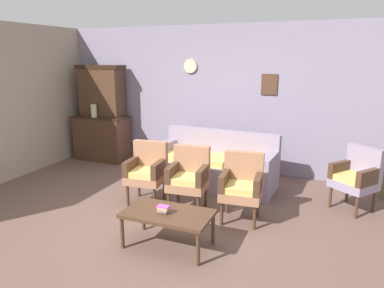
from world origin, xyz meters
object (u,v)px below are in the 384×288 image
armchair_by_doorway (189,176)px  wingback_chair_by_fireplace (356,176)px  side_cabinet (102,138)px  vase_on_cabinet (94,111)px  coffee_table (168,216)px  floral_couch (215,167)px  book_stack_on_table (163,209)px  armchair_near_couch_end (147,170)px  armchair_row_middle (242,184)px

armchair_by_doorway → wingback_chair_by_fireplace: size_ratio=1.00×
side_cabinet → vase_on_cabinet: (-0.03, -0.18, 0.60)m
wingback_chair_by_fireplace → coffee_table: (-2.01, -1.92, -0.12)m
floral_couch → armchair_by_doorway: (-0.04, -1.07, 0.17)m
vase_on_cabinet → floral_couch: 2.86m
armchair_by_doorway → book_stack_on_table: bearing=-82.7°
book_stack_on_table → side_cabinet: bearing=135.9°
vase_on_cabinet → armchair_near_couch_end: (2.01, -1.45, -0.56)m
armchair_by_doorway → vase_on_cabinet: bearing=151.4°
armchair_near_couch_end → coffee_table: 1.36m
side_cabinet → floral_couch: (2.70, -0.58, -0.14)m
armchair_near_couch_end → coffee_table: armchair_near_couch_end is taller
vase_on_cabinet → floral_couch: vase_on_cabinet is taller
armchair_near_couch_end → armchair_row_middle: 1.45m
armchair_by_doorway → floral_couch: bearing=88.0°
floral_couch → book_stack_on_table: 2.14m
armchair_row_middle → book_stack_on_table: (-0.63, -1.02, -0.03)m
floral_couch → book_stack_on_table: floral_couch is taller
floral_couch → wingback_chair_by_fireplace: 2.16m
vase_on_cabinet → armchair_row_middle: size_ratio=0.29×
vase_on_cabinet → wingback_chair_by_fireplace: bearing=-6.8°
armchair_near_couch_end → armchair_row_middle: size_ratio=1.00×
coffee_table → vase_on_cabinet: bearing=139.0°
side_cabinet → floral_couch: side_cabinet is taller
armchair_by_doorway → book_stack_on_table: size_ratio=6.69×
armchair_row_middle → coffee_table: armchair_row_middle is taller
armchair_by_doorway → book_stack_on_table: armchair_by_doorway is taller
floral_couch → armchair_by_doorway: size_ratio=2.29×
armchair_by_doorway → coffee_table: (0.17, -1.03, -0.12)m
side_cabinet → floral_couch: size_ratio=0.56×
side_cabinet → coffee_table: 3.90m
coffee_table → floral_couch: bearing=93.7°
armchair_by_doorway → coffee_table: 1.05m
armchair_row_middle → coffee_table: 1.16m
vase_on_cabinet → floral_couch: size_ratio=0.13×
armchair_near_couch_end → wingback_chair_by_fireplace: (2.86, 0.87, 0.00)m
armchair_near_couch_end → book_stack_on_table: armchair_near_couch_end is taller
vase_on_cabinet → coffee_table: (2.87, -2.50, -0.69)m
vase_on_cabinet → armchair_by_doorway: 3.12m
coffee_table → book_stack_on_table: size_ratio=7.44×
side_cabinet → wingback_chair_by_fireplace: 4.90m
armchair_by_doorway → wingback_chair_by_fireplace: bearing=22.1°
wingback_chair_by_fireplace → coffee_table: 2.78m
vase_on_cabinet → coffee_table: size_ratio=0.26×
armchair_row_middle → coffee_table: size_ratio=0.90×
wingback_chair_by_fireplace → book_stack_on_table: wingback_chair_by_fireplace is taller
side_cabinet → coffee_table: size_ratio=1.16×
floral_couch → armchair_near_couch_end: size_ratio=2.29×
vase_on_cabinet → armchair_near_couch_end: bearing=-35.7°
floral_couch → book_stack_on_table: (0.10, -2.14, 0.14)m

